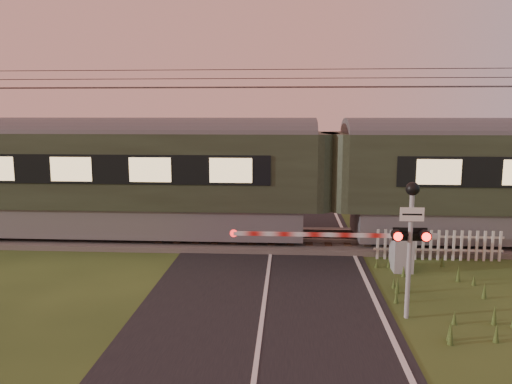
# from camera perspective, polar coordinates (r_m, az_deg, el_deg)

# --- Properties ---
(ground) EXTENTS (160.00, 160.00, 0.00)m
(ground) POSITION_cam_1_polar(r_m,az_deg,el_deg) (12.00, 0.79, -13.66)
(ground) COLOR #283D17
(ground) RESTS_ON ground
(road) EXTENTS (6.00, 140.00, 0.03)m
(road) POSITION_cam_1_polar(r_m,az_deg,el_deg) (11.78, 0.81, -14.05)
(road) COLOR black
(road) RESTS_ON ground
(track_bed) EXTENTS (140.00, 3.40, 0.39)m
(track_bed) POSITION_cam_1_polar(r_m,az_deg,el_deg) (18.15, 1.86, -5.52)
(track_bed) COLOR #47423D
(track_bed) RESTS_ON ground
(overhead_wires) EXTENTS (120.00, 0.62, 0.62)m
(overhead_wires) POSITION_cam_1_polar(r_m,az_deg,el_deg) (17.60, 1.95, 12.61)
(overhead_wires) COLOR black
(overhead_wires) RESTS_ON ground
(train) EXTENTS (44.29, 3.05, 4.13)m
(train) POSITION_cam_1_polar(r_m,az_deg,el_deg) (17.76, 8.37, 1.56)
(train) COLOR slate
(train) RESTS_ON ground
(boom_gate) EXTENTS (6.13, 0.86, 1.14)m
(boom_gate) POSITION_cam_1_polar(r_m,az_deg,el_deg) (15.45, 15.41, -6.33)
(boom_gate) COLOR gray
(boom_gate) RESTS_ON ground
(crossing_signal) EXTENTS (0.80, 0.34, 3.14)m
(crossing_signal) POSITION_cam_1_polar(r_m,az_deg,el_deg) (11.59, 17.28, -3.69)
(crossing_signal) COLOR gray
(crossing_signal) RESTS_ON ground
(picket_fence) EXTENTS (4.03, 0.08, 0.97)m
(picket_fence) POSITION_cam_1_polar(r_m,az_deg,el_deg) (16.89, 20.12, -5.71)
(picket_fence) COLOR silver
(picket_fence) RESTS_ON ground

